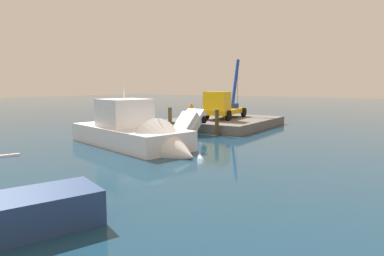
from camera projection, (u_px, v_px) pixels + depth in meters
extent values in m
plane|color=navy|center=(186.00, 134.00, 29.41)|extent=(200.00, 200.00, 0.00)
cube|color=slate|center=(224.00, 122.00, 35.10)|extent=(11.29, 8.88, 0.82)
cube|color=orange|center=(226.00, 111.00, 35.22)|extent=(6.61, 3.01, 0.45)
cube|color=yellow|center=(217.00, 101.00, 33.06)|extent=(2.02, 2.44, 1.84)
cylinder|color=black|center=(228.00, 115.00, 32.74)|extent=(1.03, 0.40, 1.00)
cylinder|color=black|center=(206.00, 115.00, 33.83)|extent=(1.03, 0.40, 1.00)
cylinder|color=black|center=(244.00, 112.00, 36.67)|extent=(1.03, 0.40, 1.00)
cylinder|color=black|center=(224.00, 111.00, 37.76)|extent=(1.03, 0.40, 1.00)
cylinder|color=#1938A5|center=(235.00, 82.00, 37.91)|extent=(3.23, 1.25, 5.13)
cube|color=#1938A5|center=(233.00, 106.00, 36.84)|extent=(1.00, 1.00, 0.50)
cylinder|color=#4C4C19|center=(238.00, 86.00, 39.37)|extent=(0.04, 0.04, 6.04)
cylinder|color=black|center=(191.00, 116.00, 33.49)|extent=(0.28, 0.28, 0.73)
cylinder|color=orange|center=(191.00, 109.00, 33.40)|extent=(0.34, 0.34, 0.73)
sphere|color=tan|center=(191.00, 104.00, 33.34)|extent=(0.21, 0.21, 0.21)
cube|color=silver|center=(186.00, 130.00, 28.69)|extent=(3.67, 2.11, 3.47)
cube|color=silver|center=(184.00, 124.00, 28.44)|extent=(2.21, 1.77, 2.04)
cylinder|color=black|center=(188.00, 147.00, 27.62)|extent=(0.92, 0.30, 0.91)
cylinder|color=black|center=(172.00, 145.00, 28.75)|extent=(0.92, 0.30, 0.91)
cylinder|color=black|center=(204.00, 120.00, 29.02)|extent=(0.92, 0.30, 0.91)
cylinder|color=black|center=(188.00, 118.00, 30.14)|extent=(0.92, 0.30, 0.91)
cube|color=white|center=(129.00, 143.00, 24.09)|extent=(6.19, 10.59, 2.31)
cone|color=white|center=(174.00, 153.00, 20.47)|extent=(4.69, 4.31, 3.99)
cube|color=white|center=(125.00, 113.00, 24.18)|extent=(3.80, 3.66, 1.95)
cylinder|color=white|center=(124.00, 90.00, 23.98)|extent=(0.10, 0.10, 1.20)
cylinder|color=silver|center=(158.00, 124.00, 21.35)|extent=(0.06, 0.06, 1.00)
cylinder|color=silver|center=(101.00, 116.00, 26.77)|extent=(0.06, 0.06, 1.00)
cylinder|color=brown|center=(170.00, 119.00, 31.35)|extent=(0.35, 0.35, 2.20)
cylinder|color=#4C3F26|center=(217.00, 123.00, 28.63)|extent=(0.34, 0.34, 2.19)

